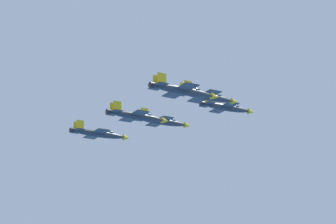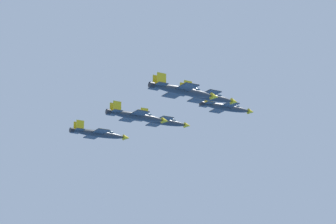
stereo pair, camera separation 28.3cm
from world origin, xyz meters
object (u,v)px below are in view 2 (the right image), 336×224
object	(u,v)px
jet_lead	(226,107)
jet_right_outer	(183,91)
jet_left_wingman	(162,121)
jet_right_wingman	(207,96)
jet_slot_rear	(137,116)
jet_left_outer	(99,134)

from	to	relation	value
jet_lead	jet_right_outer	bearing A→B (deg)	-138.58
jet_left_wingman	jet_right_outer	world-z (taller)	jet_left_wingman
jet_right_wingman	jet_right_outer	xyz separation A→B (m)	(-18.83, 2.91, -4.40)
jet_slot_rear	jet_lead	bearing A→B (deg)	-0.53
jet_left_outer	jet_left_wingman	bearing A→B (deg)	-40.07
jet_right_wingman	jet_right_outer	bearing A→B (deg)	-140.31
jet_left_wingman	jet_left_outer	xyz separation A→B (m)	(-0.16, 19.06, -2.77)
jet_right_wingman	jet_right_outer	distance (m)	19.56
jet_right_wingman	jet_left_outer	distance (m)	39.92
jet_right_wingman	jet_right_outer	size ratio (longest dim) A/B	0.98
jet_slot_rear	jet_right_outer	bearing A→B (deg)	-90.53
jet_slot_rear	jet_left_outer	bearing A→B (deg)	89.47
jet_slot_rear	jet_right_wingman	bearing A→B (deg)	-40.90
jet_left_wingman	jet_right_outer	size ratio (longest dim) A/B	0.97
jet_lead	jet_right_wingman	xyz separation A→B (m)	(-18.83, 2.91, -2.51)
jet_left_outer	jet_right_wingman	bearing A→B (deg)	-68.29
jet_left_wingman	jet_right_outer	distance (m)	39.95
jet_left_outer	jet_slot_rear	world-z (taller)	jet_left_outer
jet_left_outer	jet_slot_rear	size ratio (longest dim) A/B	1.04
jet_left_wingman	jet_right_wingman	world-z (taller)	jet_right_wingman
jet_right_wingman	jet_left_outer	bearing A→B (deg)	110.74
jet_left_outer	jet_lead	bearing A→B (deg)	-40.07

